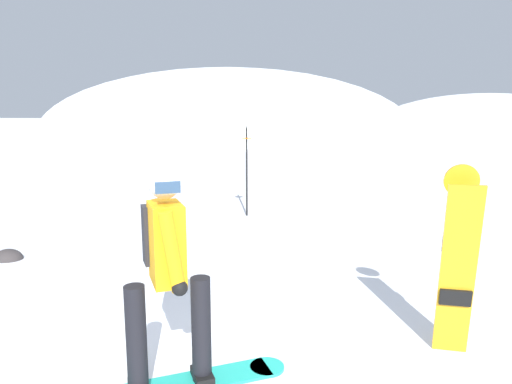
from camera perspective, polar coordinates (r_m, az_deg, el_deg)
The scene contains 7 objects.
ground_plane at distance 4.18m, azimuth -8.38°, elevation -19.76°, with size 300.00×300.00×0.00m, color white.
ridge_peak_main at distance 41.11m, azimuth -3.59°, elevation 6.91°, with size 32.14×28.93×11.56m.
ridge_peak_far at distance 50.86m, azimuth 26.04°, elevation 6.50°, with size 22.06×19.86×7.82m.
snowboarder_main at distance 3.47m, azimuth -10.97°, elevation -9.52°, with size 1.59×1.13×1.71m.
spare_snowboard at distance 4.20m, azimuth 23.70°, elevation -7.96°, with size 0.28×0.28×1.64m.
piste_marker_near at distance 9.17m, azimuth -1.16°, elevation 3.45°, with size 0.20×0.20×1.82m.
rock_dark at distance 7.50m, azimuth -28.31°, elevation -7.33°, with size 0.42×0.35×0.29m.
Camera 1 is at (1.35, -3.38, 2.06)m, focal length 32.34 mm.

